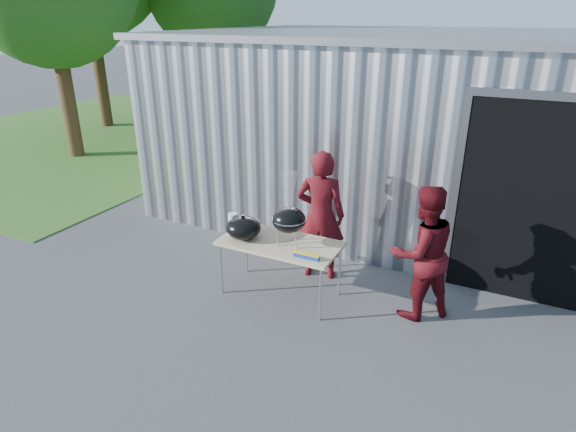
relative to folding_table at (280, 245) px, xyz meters
The scene contains 11 objects.
ground 0.85m from the folding_table, 116.60° to the right, with size 80.00×80.00×0.00m, color #3C3C3F.
building 4.30m from the folding_table, 80.41° to the left, with size 8.20×6.20×3.10m.
grass_patch 10.79m from the folding_table, 148.81° to the left, with size 10.00×12.00×0.02m, color #2D591E.
folding_table is the anchor object (origin of this frame).
kettle_grill 0.48m from the folding_table, ahead, with size 0.42×0.42×0.93m.
grill_lid 0.51m from the folding_table, 167.82° to the right, with size 0.44×0.44×0.32m.
paper_towels 0.67m from the folding_table, behind, with size 0.12×0.12×0.28m, color white.
white_tub 0.59m from the folding_table, 159.27° to the left, with size 0.20×0.15×0.10m, color white.
foil_box 0.54m from the folding_table, 27.73° to the right, with size 0.32×0.05×0.06m.
person_cook 0.76m from the folding_table, 69.87° to the left, with size 0.65×0.43×1.78m, color #4C0B11.
person_bystander 1.71m from the folding_table, 11.49° to the left, with size 0.80×0.62×1.64m, color #4C0B11.
Camera 1 is at (2.69, -4.37, 3.37)m, focal length 30.00 mm.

